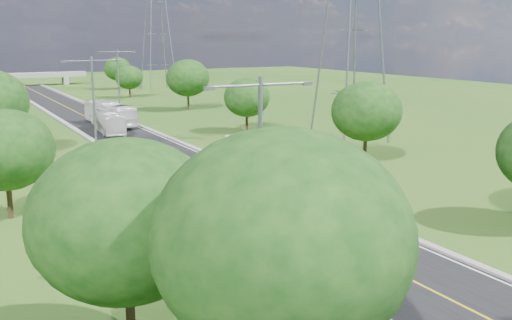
% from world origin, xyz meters
% --- Properties ---
extents(ground, '(260.00, 260.00, 0.00)m').
position_xyz_m(ground, '(0.00, 60.00, 0.00)').
color(ground, '#214D15').
rests_on(ground, ground).
extents(road, '(8.00, 150.00, 0.06)m').
position_xyz_m(road, '(0.00, 66.00, 0.03)').
color(road, black).
rests_on(road, ground).
extents(curb_left, '(0.50, 150.00, 0.22)m').
position_xyz_m(curb_left, '(-4.25, 66.00, 0.11)').
color(curb_left, gray).
rests_on(curb_left, ground).
extents(curb_right, '(0.50, 150.00, 0.22)m').
position_xyz_m(curb_right, '(4.25, 66.00, 0.11)').
color(curb_right, gray).
rests_on(curb_right, ground).
extents(speed_limit_sign, '(0.55, 0.09, 2.40)m').
position_xyz_m(speed_limit_sign, '(5.20, 37.98, 1.60)').
color(speed_limit_sign, slate).
rests_on(speed_limit_sign, ground).
extents(overpass, '(30.00, 3.00, 3.20)m').
position_xyz_m(overpass, '(0.00, 140.00, 2.41)').
color(overpass, gray).
rests_on(overpass, ground).
extents(streetlight_near_left, '(5.90, 0.25, 10.00)m').
position_xyz_m(streetlight_near_left, '(-6.00, 12.00, 5.94)').
color(streetlight_near_left, slate).
rests_on(streetlight_near_left, ground).
extents(streetlight_mid_left, '(5.90, 0.25, 10.00)m').
position_xyz_m(streetlight_mid_left, '(-6.00, 45.00, 5.94)').
color(streetlight_mid_left, slate).
rests_on(streetlight_mid_left, ground).
extents(streetlight_far_right, '(5.90, 0.25, 10.00)m').
position_xyz_m(streetlight_far_right, '(6.00, 78.00, 5.94)').
color(streetlight_far_right, slate).
rests_on(streetlight_far_right, ground).
extents(power_tower_near, '(9.00, 6.40, 28.00)m').
position_xyz_m(power_tower_near, '(22.00, 40.00, 14.01)').
color(power_tower_near, slate).
rests_on(power_tower_near, ground).
extents(power_tower_far, '(9.00, 6.40, 28.00)m').
position_xyz_m(power_tower_far, '(26.00, 115.00, 14.01)').
color(power_tower_far, slate).
rests_on(power_tower_far, ground).
extents(tree_la, '(7.14, 7.14, 8.30)m').
position_xyz_m(tree_la, '(-14.00, 8.00, 5.27)').
color(tree_la, black).
rests_on(tree_la, ground).
extents(tree_lb, '(6.30, 6.30, 7.33)m').
position_xyz_m(tree_lb, '(-16.00, 28.00, 4.64)').
color(tree_lb, black).
rests_on(tree_lb, ground).
extents(tree_lf, '(7.98, 7.98, 9.28)m').
position_xyz_m(tree_lf, '(-11.00, 2.00, 5.89)').
color(tree_lf, black).
rests_on(tree_lf, ground).
extents(tree_rb, '(6.72, 6.72, 7.82)m').
position_xyz_m(tree_rb, '(16.00, 30.00, 4.95)').
color(tree_rb, black).
rests_on(tree_rb, ground).
extents(tree_rc, '(5.88, 5.88, 6.84)m').
position_xyz_m(tree_rc, '(15.00, 52.00, 4.33)').
color(tree_rc, black).
rests_on(tree_rc, ground).
extents(tree_rd, '(7.14, 7.14, 8.30)m').
position_xyz_m(tree_rd, '(17.00, 76.00, 5.27)').
color(tree_rd, black).
rests_on(tree_rd, ground).
extents(tree_re, '(5.46, 5.46, 6.35)m').
position_xyz_m(tree_re, '(14.50, 100.00, 4.02)').
color(tree_re, black).
rests_on(tree_re, ground).
extents(tree_rf, '(6.30, 6.30, 7.33)m').
position_xyz_m(tree_rf, '(18.00, 120.00, 4.64)').
color(tree_rf, black).
rests_on(tree_rf, ground).
extents(bus_outbound, '(4.27, 11.88, 3.24)m').
position_xyz_m(bus_outbound, '(0.80, 64.71, 1.68)').
color(bus_outbound, white).
rests_on(bus_outbound, road).
extents(bus_inbound, '(3.27, 10.28, 2.82)m').
position_xyz_m(bus_inbound, '(-0.87, 59.22, 1.47)').
color(bus_inbound, silver).
rests_on(bus_inbound, road).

